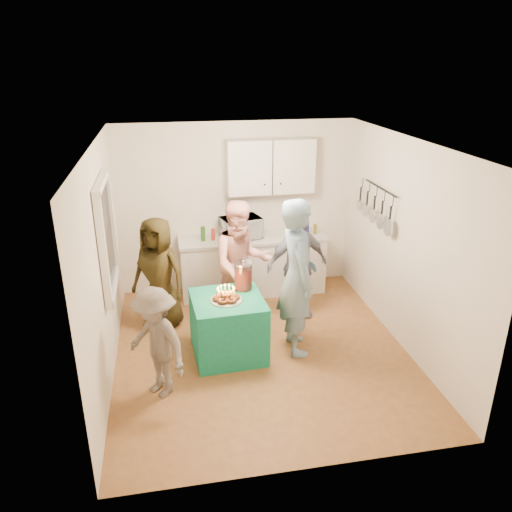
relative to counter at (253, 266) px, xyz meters
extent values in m
plane|color=brown|center=(-0.20, -1.70, -0.43)|extent=(4.00, 4.00, 0.00)
plane|color=white|center=(-0.20, -1.70, 2.17)|extent=(4.00, 4.00, 0.00)
plane|color=silver|center=(-0.20, 0.30, 0.87)|extent=(3.60, 3.60, 0.00)
plane|color=silver|center=(-2.00, -1.70, 0.87)|extent=(4.00, 4.00, 0.00)
plane|color=silver|center=(1.60, -1.70, 0.87)|extent=(4.00, 4.00, 0.00)
cube|color=black|center=(-1.97, -1.40, 1.12)|extent=(0.04, 1.00, 1.20)
cube|color=white|center=(0.00, 0.00, 0.00)|extent=(2.20, 0.58, 0.86)
cube|color=beige|center=(0.00, 0.00, 0.46)|extent=(2.24, 0.62, 0.05)
cube|color=white|center=(0.30, 0.15, 1.52)|extent=(1.30, 0.30, 0.80)
cube|color=black|center=(1.52, -1.00, 1.17)|extent=(0.12, 1.00, 0.60)
imported|color=white|center=(-0.18, 0.00, 0.64)|extent=(0.66, 0.52, 0.32)
cube|color=#127D58|center=(-0.61, -1.69, -0.05)|extent=(0.90, 0.90, 0.76)
cylinder|color=#B5160E|center=(-0.38, -1.45, 0.50)|extent=(0.22, 0.22, 0.34)
imported|color=#7796AD|center=(0.24, -1.73, 0.56)|extent=(0.48, 0.73, 1.97)
imported|color=#4E3F16|center=(-1.42, -0.83, 0.35)|extent=(0.91, 0.83, 1.56)
imported|color=#DC7573|center=(-0.32, -0.92, 0.44)|extent=(0.90, 0.72, 1.74)
imported|color=#101836|center=(0.47, -0.89, 0.35)|extent=(0.98, 0.58, 1.56)
imported|color=#594F47|center=(-1.46, -2.33, 0.21)|extent=(0.89, 0.93, 1.27)
camera|label=1|loc=(-1.27, -7.02, 3.05)|focal=35.00mm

